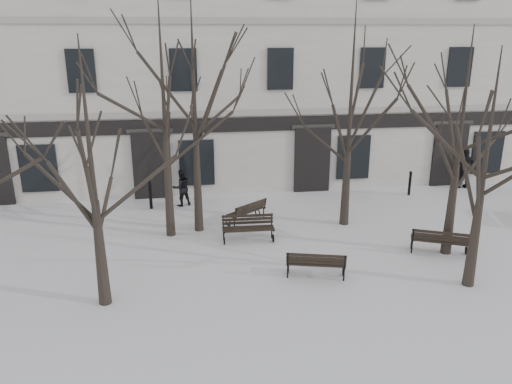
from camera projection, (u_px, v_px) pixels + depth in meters
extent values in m
plane|color=silver|center=(261.00, 277.00, 14.65)|extent=(100.00, 100.00, 0.00)
cube|color=beige|center=(223.00, 60.00, 25.22)|extent=(40.00, 10.00, 11.00)
cube|color=#9E9891|center=(233.00, 113.00, 21.06)|extent=(40.00, 0.12, 0.25)
cube|color=#9E9891|center=(232.00, 21.00, 19.93)|extent=(40.00, 0.12, 0.25)
cube|color=black|center=(233.00, 125.00, 21.20)|extent=(40.00, 0.10, 0.60)
cube|color=black|center=(39.00, 168.00, 20.59)|extent=(1.50, 0.14, 2.00)
cube|color=black|center=(152.00, 165.00, 21.22)|extent=(1.60, 0.22, 2.90)
cube|color=#2D2B28|center=(150.00, 131.00, 20.72)|extent=(1.90, 0.08, 0.18)
cube|color=black|center=(197.00, 163.00, 21.47)|extent=(1.50, 0.14, 2.00)
cube|color=black|center=(312.00, 160.00, 22.16)|extent=(1.60, 0.22, 2.90)
cube|color=#2D2B28|center=(313.00, 127.00, 21.66)|extent=(1.90, 0.08, 0.18)
cube|color=black|center=(353.00, 157.00, 22.41)|extent=(1.50, 0.14, 2.00)
cube|color=black|center=(449.00, 155.00, 23.04)|extent=(1.60, 0.22, 2.90)
cube|color=#2D2B28|center=(453.00, 123.00, 22.54)|extent=(1.90, 0.08, 0.18)
cube|color=black|center=(487.00, 152.00, 23.29)|extent=(1.50, 0.14, 2.00)
cube|color=black|center=(81.00, 71.00, 19.68)|extent=(1.10, 0.14, 1.70)
cube|color=black|center=(183.00, 70.00, 20.22)|extent=(1.10, 0.14, 1.70)
cube|color=black|center=(280.00, 69.00, 20.76)|extent=(1.10, 0.14, 1.70)
cube|color=black|center=(372.00, 68.00, 21.30)|extent=(1.10, 0.14, 1.70)
cube|color=black|center=(460.00, 67.00, 21.84)|extent=(1.10, 0.14, 1.70)
cone|color=black|center=(100.00, 253.00, 12.82)|extent=(0.34, 0.34, 2.87)
cone|color=black|center=(451.00, 210.00, 15.82)|extent=(0.34, 0.34, 2.98)
cone|color=black|center=(474.00, 240.00, 13.79)|extent=(0.34, 0.34, 2.76)
cone|color=black|center=(169.00, 189.00, 17.18)|extent=(0.34, 0.34, 3.42)
cone|color=black|center=(198.00, 185.00, 17.62)|extent=(0.34, 0.34, 3.42)
cone|color=black|center=(346.00, 181.00, 18.22)|extent=(0.34, 0.34, 3.34)
torus|color=black|center=(343.00, 271.00, 14.71)|extent=(0.12, 0.28, 0.28)
cylinder|color=black|center=(344.00, 274.00, 14.36)|extent=(0.05, 0.05, 0.43)
cube|color=black|center=(344.00, 265.00, 14.46)|extent=(0.18, 0.52, 0.05)
torus|color=black|center=(288.00, 268.00, 14.89)|extent=(0.12, 0.28, 0.28)
cylinder|color=black|center=(288.00, 271.00, 14.54)|extent=(0.05, 0.05, 0.43)
cube|color=black|center=(288.00, 262.00, 14.64)|extent=(0.18, 0.52, 0.05)
cube|color=black|center=(316.00, 260.00, 14.74)|extent=(1.68, 0.52, 0.03)
cube|color=black|center=(316.00, 262.00, 14.61)|extent=(1.68, 0.52, 0.03)
cube|color=black|center=(316.00, 264.00, 14.49)|extent=(1.68, 0.52, 0.03)
cube|color=black|center=(316.00, 266.00, 14.36)|extent=(1.68, 0.52, 0.03)
cube|color=black|center=(316.00, 262.00, 14.29)|extent=(1.67, 0.47, 0.09)
cube|color=black|center=(316.00, 259.00, 14.23)|extent=(1.67, 0.47, 0.09)
cube|color=black|center=(316.00, 256.00, 14.18)|extent=(1.67, 0.47, 0.09)
cylinder|color=black|center=(345.00, 262.00, 14.17)|extent=(0.07, 0.14, 0.47)
cylinder|color=black|center=(288.00, 260.00, 14.34)|extent=(0.07, 0.14, 0.47)
torus|color=black|center=(466.00, 250.00, 16.10)|extent=(0.16, 0.28, 0.29)
cylinder|color=black|center=(468.00, 252.00, 15.75)|extent=(0.05, 0.05, 0.45)
cube|color=black|center=(468.00, 244.00, 15.84)|extent=(0.27, 0.52, 0.05)
torus|color=black|center=(411.00, 245.00, 16.54)|extent=(0.16, 0.28, 0.29)
cylinder|color=black|center=(412.00, 247.00, 16.18)|extent=(0.05, 0.05, 0.45)
cube|color=black|center=(412.00, 238.00, 16.28)|extent=(0.27, 0.52, 0.05)
cube|color=black|center=(439.00, 238.00, 16.26)|extent=(1.68, 0.81, 0.03)
cube|color=black|center=(440.00, 239.00, 16.13)|extent=(1.68, 0.81, 0.03)
cube|color=black|center=(440.00, 241.00, 16.00)|extent=(1.68, 0.81, 0.03)
cube|color=black|center=(440.00, 243.00, 15.87)|extent=(1.68, 0.81, 0.03)
cube|color=black|center=(441.00, 239.00, 15.80)|extent=(1.66, 0.76, 0.09)
cube|color=black|center=(441.00, 236.00, 15.74)|extent=(1.66, 0.76, 0.09)
cube|color=black|center=(442.00, 233.00, 15.68)|extent=(1.66, 0.76, 0.09)
cylinder|color=black|center=(470.00, 241.00, 15.55)|extent=(0.09, 0.15, 0.50)
cylinder|color=black|center=(413.00, 235.00, 15.98)|extent=(0.09, 0.15, 0.50)
torus|color=black|center=(224.00, 241.00, 16.87)|extent=(0.06, 0.29, 0.29)
cylinder|color=black|center=(224.00, 234.00, 17.18)|extent=(0.05, 0.05, 0.44)
cube|color=black|center=(224.00, 230.00, 16.94)|extent=(0.06, 0.54, 0.05)
torus|color=black|center=(273.00, 238.00, 17.05)|extent=(0.06, 0.29, 0.29)
cylinder|color=black|center=(272.00, 232.00, 17.36)|extent=(0.05, 0.05, 0.44)
cube|color=black|center=(273.00, 228.00, 17.13)|extent=(0.06, 0.54, 0.05)
cube|color=black|center=(249.00, 231.00, 16.82)|extent=(1.78, 0.13, 0.03)
cube|color=black|center=(249.00, 229.00, 16.95)|extent=(1.78, 0.13, 0.03)
cube|color=black|center=(248.00, 228.00, 17.08)|extent=(1.78, 0.13, 0.03)
cube|color=black|center=(248.00, 226.00, 17.21)|extent=(1.78, 0.13, 0.03)
cube|color=black|center=(248.00, 223.00, 17.21)|extent=(1.78, 0.08, 0.09)
cube|color=black|center=(248.00, 219.00, 17.20)|extent=(1.78, 0.08, 0.09)
cube|color=black|center=(247.00, 216.00, 17.18)|extent=(1.78, 0.08, 0.09)
cylinder|color=black|center=(223.00, 222.00, 17.12)|extent=(0.04, 0.14, 0.49)
cylinder|color=black|center=(272.00, 220.00, 17.31)|extent=(0.04, 0.14, 0.49)
torus|color=black|center=(257.00, 212.00, 19.53)|extent=(0.20, 0.24, 0.27)
cylinder|color=black|center=(264.00, 213.00, 19.29)|extent=(0.05, 0.05, 0.41)
cube|color=black|center=(261.00, 206.00, 19.33)|extent=(0.35, 0.43, 0.05)
torus|color=black|center=(228.00, 223.00, 18.46)|extent=(0.20, 0.24, 0.27)
cylinder|color=black|center=(234.00, 223.00, 18.22)|extent=(0.05, 0.05, 0.41)
cube|color=black|center=(231.00, 217.00, 18.27)|extent=(0.35, 0.43, 0.05)
cube|color=black|center=(243.00, 210.00, 18.93)|extent=(1.35, 1.08, 0.03)
cube|color=black|center=(245.00, 211.00, 18.84)|extent=(1.35, 1.08, 0.03)
cube|color=black|center=(247.00, 211.00, 18.76)|extent=(1.35, 1.08, 0.03)
cube|color=black|center=(250.00, 212.00, 18.67)|extent=(1.35, 1.08, 0.03)
cube|color=black|center=(250.00, 209.00, 18.61)|extent=(1.32, 1.04, 0.08)
cube|color=black|center=(251.00, 207.00, 18.57)|extent=(1.32, 1.04, 0.08)
cube|color=black|center=(251.00, 204.00, 18.52)|extent=(1.32, 1.04, 0.08)
cylinder|color=black|center=(265.00, 203.00, 19.12)|extent=(0.11, 0.13, 0.46)
cylinder|color=black|center=(236.00, 214.00, 18.05)|extent=(0.11, 0.13, 0.46)
cylinder|color=black|center=(151.00, 196.00, 20.17)|extent=(0.13, 0.13, 1.08)
sphere|color=black|center=(150.00, 183.00, 20.00)|extent=(0.15, 0.15, 0.15)
cylinder|color=black|center=(410.00, 184.00, 21.88)|extent=(0.12, 0.12, 1.00)
sphere|color=black|center=(411.00, 173.00, 21.72)|extent=(0.14, 0.14, 0.14)
imported|color=black|center=(182.00, 205.00, 20.71)|extent=(0.91, 0.81, 1.55)
imported|color=black|center=(462.00, 188.00, 23.05)|extent=(1.15, 0.66, 1.85)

